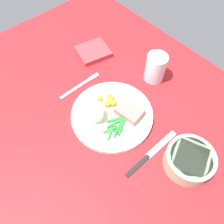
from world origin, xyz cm
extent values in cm
cube|color=red|center=(0.00, 0.00, 1.00)|extent=(120.00, 90.00, 2.00)
cylinder|color=white|center=(2.43, 0.62, 2.80)|extent=(26.20, 26.20, 1.60)
cube|color=#B2756B|center=(5.97, 4.74, 4.85)|extent=(9.00, 7.30, 2.51)
ellipsoid|color=beige|center=(0.07, -4.10, 6.13)|extent=(6.45, 5.44, 5.07)
cylinder|color=orange|center=(-4.44, 1.28, 4.04)|extent=(1.95, 1.95, 0.89)
cylinder|color=orange|center=(-0.98, 1.64, 4.23)|extent=(2.09, 2.09, 1.26)
cylinder|color=orange|center=(-0.82, 2.83, 4.24)|extent=(2.04, 2.04, 1.27)
cylinder|color=orange|center=(0.00, 3.28, 4.24)|extent=(2.22, 2.22, 1.28)
cylinder|color=orange|center=(-2.49, 4.13, 4.08)|extent=(2.35, 2.35, 0.97)
cylinder|color=#2D8C38|center=(6.74, -3.23, 4.01)|extent=(2.58, 5.67, 0.82)
cylinder|color=#2D8C38|center=(6.75, -2.83, 3.94)|extent=(4.42, 7.80, 0.69)
cylinder|color=#2D8C38|center=(7.47, -3.30, 3.91)|extent=(3.95, 5.44, 0.62)
cylinder|color=#2D8C38|center=(5.84, -0.85, 4.03)|extent=(1.91, 6.67, 0.85)
cylinder|color=#2D8C38|center=(4.93, -0.02, 4.04)|extent=(3.05, 5.68, 0.87)
cylinder|color=#2D8C38|center=(7.83, -0.18, 4.00)|extent=(4.23, 6.79, 0.79)
cylinder|color=#2D8C38|center=(7.46, -0.97, 3.99)|extent=(3.99, 7.23, 0.78)
cube|color=silver|center=(-14.49, -1.38, 2.20)|extent=(1.00, 13.00, 0.40)
cube|color=silver|center=(-15.09, 6.92, 2.20)|extent=(0.24, 3.60, 0.40)
cube|color=silver|center=(-14.69, 6.92, 2.20)|extent=(0.24, 3.60, 0.40)
cube|color=silver|center=(-14.29, 6.92, 2.20)|extent=(0.24, 3.60, 0.40)
cube|color=silver|center=(-13.89, 6.92, 2.20)|extent=(0.24, 3.60, 0.40)
cube|color=black|center=(19.68, -4.88, 2.20)|extent=(1.30, 9.00, 0.64)
cube|color=silver|center=(19.68, 5.12, 2.20)|extent=(1.70, 12.00, 0.40)
cylinder|color=silver|center=(0.50, 22.78, 7.07)|extent=(7.07, 7.07, 10.13)
cylinder|color=silver|center=(0.50, 22.78, 4.85)|extent=(6.51, 6.51, 5.69)
cylinder|color=#99B28C|center=(28.34, 5.99, 4.88)|extent=(13.40, 13.40, 5.76)
cylinder|color=beige|center=(28.34, 5.99, 6.18)|extent=(11.39, 11.39, 3.17)
cube|color=#B2383D|center=(-24.19, 14.30, 2.90)|extent=(13.18, 13.87, 1.80)
camera|label=1|loc=(30.01, -23.75, 63.44)|focal=35.39mm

